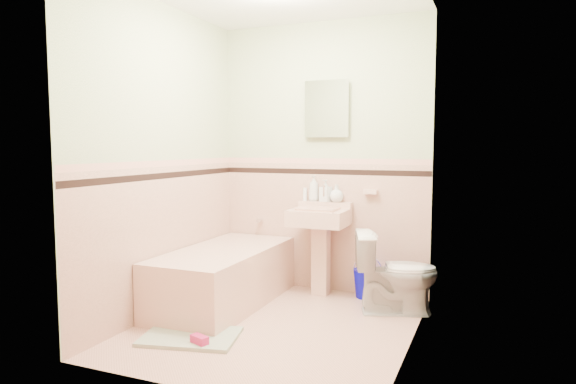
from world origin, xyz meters
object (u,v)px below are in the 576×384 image
at_px(soap_bottle_right, 337,193).
at_px(sink, 319,253).
at_px(medicine_cabinet, 327,109).
at_px(bathtub, 224,278).
at_px(soap_bottle_mid, 326,191).
at_px(toilet, 396,272).
at_px(shoe, 199,339).
at_px(soap_bottle_left, 314,188).
at_px(bucket, 367,283).

bearing_deg(soap_bottle_right, sink, -121.09).
bearing_deg(medicine_cabinet, bathtub, -132.58).
bearing_deg(sink, soap_bottle_mid, 89.23).
relative_size(toilet, shoe, 5.05).
xyz_separation_m(soap_bottle_left, shoe, (-0.25, -1.60, -0.91)).
relative_size(sink, bucket, 3.11).
height_order(soap_bottle_left, soap_bottle_mid, soap_bottle_left).
relative_size(soap_bottle_right, toilet, 0.24).
bearing_deg(bathtub, soap_bottle_mid, 46.14).
bearing_deg(soap_bottle_left, bathtub, -128.58).
height_order(bathtub, shoe, bathtub).
height_order(bathtub, soap_bottle_left, soap_bottle_left).
distance_m(bathtub, sink, 0.88).
bearing_deg(soap_bottle_left, soap_bottle_right, 0.00).
height_order(soap_bottle_mid, bucket, soap_bottle_mid).
height_order(soap_bottle_left, soap_bottle_right, soap_bottle_left).
xyz_separation_m(sink, medicine_cabinet, (0.00, 0.21, 1.30)).
distance_m(soap_bottle_left, soap_bottle_right, 0.23).
bearing_deg(soap_bottle_left, bucket, -6.01).
distance_m(soap_bottle_mid, soap_bottle_right, 0.11).
distance_m(toilet, shoe, 1.67).
distance_m(soap_bottle_right, shoe, 1.89).
bearing_deg(sink, soap_bottle_right, 58.91).
distance_m(soap_bottle_left, shoe, 1.86).
distance_m(sink, soap_bottle_mid, 0.58).
xyz_separation_m(soap_bottle_left, toilet, (0.85, -0.38, -0.63)).
bearing_deg(soap_bottle_mid, bathtub, -133.86).
xyz_separation_m(soap_bottle_mid, toilet, (0.73, -0.38, -0.61)).
bearing_deg(medicine_cabinet, toilet, -28.94).
height_order(soap_bottle_right, shoe, soap_bottle_right).
distance_m(soap_bottle_left, bucket, 1.00).
relative_size(soap_bottle_mid, bucket, 0.79).
distance_m(sink, soap_bottle_right, 0.57).
xyz_separation_m(sink, toilet, (0.73, -0.20, -0.06)).
relative_size(bathtub, medicine_cabinet, 3.19).
bearing_deg(medicine_cabinet, shoe, -102.61).
bearing_deg(soap_bottle_left, soap_bottle_mid, 0.00).
relative_size(soap_bottle_right, shoe, 1.22).
bearing_deg(shoe, soap_bottle_right, 93.47).
distance_m(medicine_cabinet, shoe, 2.35).
xyz_separation_m(medicine_cabinet, bucket, (0.42, -0.09, -1.57)).
height_order(bathtub, toilet, toilet).
height_order(sink, shoe, sink).
bearing_deg(soap_bottle_mid, shoe, -102.92).
relative_size(bathtub, soap_bottle_mid, 7.43).
xyz_separation_m(sink, soap_bottle_left, (-0.11, 0.18, 0.57)).
xyz_separation_m(sink, shoe, (-0.37, -1.42, -0.34)).
bearing_deg(bucket, soap_bottle_left, 173.99).
relative_size(soap_bottle_mid, soap_bottle_right, 1.25).
distance_m(sink, soap_bottle_left, 0.61).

